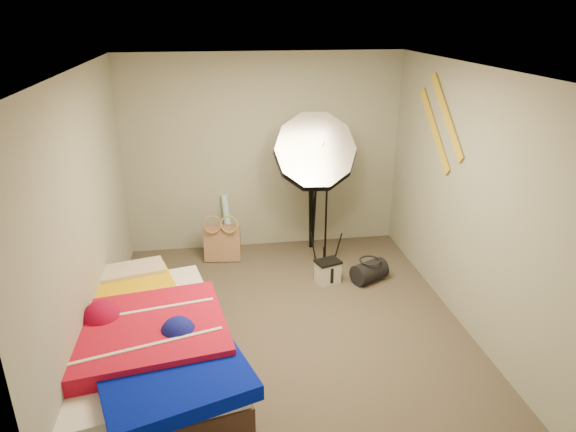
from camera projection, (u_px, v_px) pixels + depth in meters
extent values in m
plane|color=brown|center=(287.00, 326.00, 5.14)|extent=(4.00, 4.00, 0.00)
plane|color=silver|center=(287.00, 69.00, 4.21)|extent=(4.00, 4.00, 0.00)
plane|color=gray|center=(264.00, 154.00, 6.51)|extent=(3.50, 0.00, 3.50)
plane|color=gray|center=(340.00, 340.00, 2.84)|extent=(3.50, 0.00, 3.50)
plane|color=gray|center=(87.00, 221.00, 4.43)|extent=(0.00, 4.00, 4.00)
plane|color=gray|center=(467.00, 201.00, 4.92)|extent=(0.00, 4.00, 4.00)
cube|color=#A67B5C|center=(222.00, 243.00, 6.44)|extent=(0.47, 0.25, 0.47)
cylinder|color=#57BFD6|center=(227.00, 223.00, 6.68)|extent=(0.16, 0.23, 0.75)
cube|color=beige|center=(328.00, 272.00, 5.93)|extent=(0.30, 0.25, 0.26)
cylinder|color=black|center=(369.00, 272.00, 5.96)|extent=(0.47, 0.40, 0.25)
cube|color=gold|center=(447.00, 116.00, 5.20)|extent=(0.02, 0.91, 0.78)
cube|color=gold|center=(434.00, 130.00, 5.51)|extent=(0.02, 0.91, 0.78)
cube|color=#442C23|center=(140.00, 362.00, 4.41)|extent=(1.84, 2.31, 0.27)
cube|color=white|center=(137.00, 340.00, 4.33)|extent=(1.79, 2.26, 0.19)
cube|color=#EDB907|center=(113.00, 302.00, 4.63)|extent=(1.36, 1.26, 0.14)
cube|color=red|center=(144.00, 333.00, 4.15)|extent=(1.45, 1.28, 0.16)
cube|color=#0312A8|center=(175.00, 379.00, 3.68)|extent=(1.23, 1.10, 0.12)
cube|color=pink|center=(127.00, 275.00, 5.02)|extent=(0.78, 0.49, 0.14)
cylinder|color=black|center=(326.00, 204.00, 6.19)|extent=(0.03, 0.03, 1.53)
cube|color=black|center=(328.00, 146.00, 5.92)|extent=(0.07, 0.07, 0.10)
cone|color=white|center=(315.00, 153.00, 5.83)|extent=(1.21, 0.94, 1.13)
cylinder|color=black|center=(312.00, 205.00, 6.65)|extent=(0.05, 0.05, 1.19)
cube|color=black|center=(313.00, 156.00, 6.40)|extent=(0.09, 0.09, 0.12)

